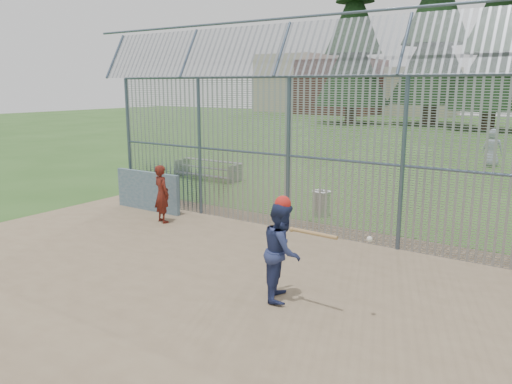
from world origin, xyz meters
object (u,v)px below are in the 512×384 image
Objects in this scene: onlooker at (162,194)px; batter at (282,251)px; bleacher at (208,169)px; dugout_wall at (148,191)px; trash_can at (321,203)px.

batter is at bearing 173.24° from onlooker.
dugout_wall is at bearing -70.09° from bleacher.
bleacher is (-3.22, 5.93, -0.42)m from onlooker.
trash_can is at bearing 27.27° from dugout_wall.
onlooker reaches higher than dugout_wall.
bleacher is (-8.63, 8.44, -0.50)m from batter.
dugout_wall is 3.05× the size of trash_can.
batter is 2.16× the size of trash_can.
bleacher is at bearing -43.40° from onlooker.
onlooker is 6.76m from bleacher.
onlooker is (-5.41, 2.51, -0.08)m from batter.
dugout_wall is 1.41× the size of batter.
onlooker is 4.63m from trash_can.
trash_can is at bearing -118.43° from onlooker.
dugout_wall is at bearing -152.73° from trash_can.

